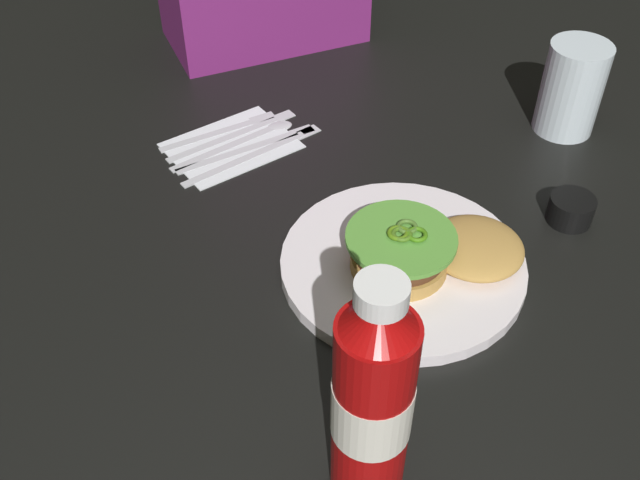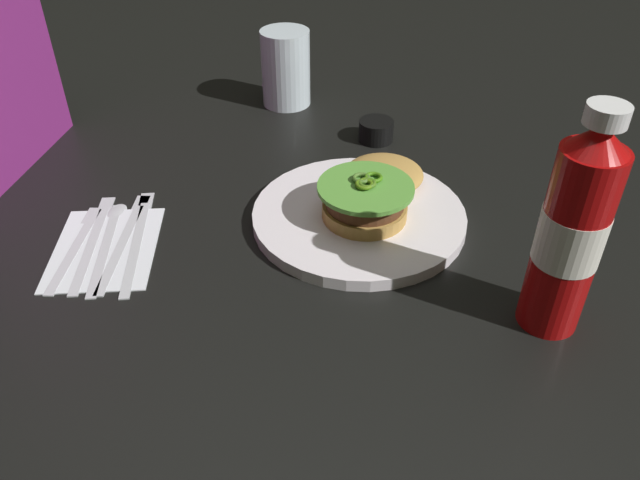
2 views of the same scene
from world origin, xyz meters
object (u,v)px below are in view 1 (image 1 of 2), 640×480
at_px(dinner_plate, 402,265).
at_px(burger_sandwich, 428,250).
at_px(table_knife, 262,149).
at_px(spoon_utensil, 249,136).
at_px(ketchup_bottle, 372,403).
at_px(butter_knife, 240,131).
at_px(steak_knife, 255,144).
at_px(water_glass, 572,88).
at_px(fork_utensil, 230,127).
at_px(condiment_cup, 571,209).
at_px(napkin, 231,145).

distance_m(dinner_plate, burger_sandwich, 0.04).
relative_size(table_knife, spoon_utensil, 1.14).
height_order(ketchup_bottle, butter_knife, ketchup_bottle).
relative_size(burger_sandwich, table_knife, 0.94).
bearing_deg(table_knife, ketchup_bottle, -99.26).
bearing_deg(steak_knife, ketchup_bottle, -98.53).
xyz_separation_m(ketchup_bottle, water_glass, (0.49, 0.38, -0.05)).
xyz_separation_m(spoon_utensil, butter_knife, (-0.01, 0.02, 0.00)).
distance_m(dinner_plate, water_glass, 0.38).
bearing_deg(spoon_utensil, fork_utensil, 120.68).
height_order(table_knife, spoon_utensil, same).
relative_size(condiment_cup, spoon_utensil, 0.29).
bearing_deg(steak_knife, table_knife, -73.90).
distance_m(water_glass, table_knife, 0.43).
bearing_deg(spoon_utensil, napkin, -166.02).
xyz_separation_m(ketchup_bottle, napkin, (0.05, 0.52, -0.11)).
xyz_separation_m(dinner_plate, napkin, (-0.10, 0.30, -0.01)).
bearing_deg(napkin, dinner_plate, -70.99).
bearing_deg(steak_knife, water_glass, -16.96).
bearing_deg(ketchup_bottle, dinner_plate, 55.36).
height_order(table_knife, fork_utensil, same).
height_order(burger_sandwich, condiment_cup, burger_sandwich).
bearing_deg(dinner_plate, napkin, 109.01).
distance_m(dinner_plate, spoon_utensil, 0.32).
bearing_deg(spoon_utensil, condiment_cup, -46.10).
height_order(dinner_plate, condiment_cup, condiment_cup).
bearing_deg(condiment_cup, dinner_plate, 179.08).
bearing_deg(water_glass, butter_knife, 158.70).
height_order(butter_knife, fork_utensil, same).
bearing_deg(spoon_utensil, water_glass, -19.65).
bearing_deg(butter_knife, ketchup_bottle, -97.03).
distance_m(butter_knife, fork_utensil, 0.02).
relative_size(burger_sandwich, napkin, 1.22).
relative_size(spoon_utensil, fork_utensil, 1.07).
bearing_deg(water_glass, burger_sandwich, -150.93).
distance_m(burger_sandwich, fork_utensil, 0.37).
relative_size(ketchup_bottle, butter_knife, 1.25).
bearing_deg(fork_utensil, dinner_plate, -74.58).
relative_size(ketchup_bottle, napkin, 1.52).
height_order(condiment_cup, table_knife, condiment_cup).
height_order(napkin, spoon_utensil, spoon_utensil).
xyz_separation_m(spoon_utensil, fork_utensil, (-0.02, 0.03, -0.00)).
distance_m(napkin, fork_utensil, 0.04).
bearing_deg(napkin, burger_sandwich, -68.26).
relative_size(ketchup_bottle, steak_knife, 1.21).
distance_m(napkin, spoon_utensil, 0.03).
distance_m(steak_knife, butter_knife, 0.04).
bearing_deg(fork_utensil, burger_sandwich, -71.89).
relative_size(ketchup_bottle, table_knife, 1.16).
distance_m(table_knife, spoon_utensil, 0.04).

